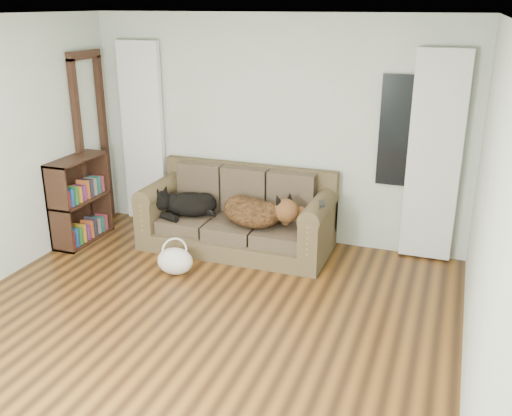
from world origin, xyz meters
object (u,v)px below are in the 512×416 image
(bookshelf, at_px, (80,200))
(dog_black_lab, at_px, (187,204))
(dog_shepherd, at_px, (256,213))
(sofa, at_px, (236,211))
(tote_bag, at_px, (175,259))

(bookshelf, bearing_deg, dog_black_lab, 19.42)
(dog_shepherd, bearing_deg, sofa, 3.57)
(sofa, height_order, dog_shepherd, sofa)
(sofa, xyz_separation_m, bookshelf, (-1.82, -0.42, 0.05))
(dog_shepherd, bearing_deg, tote_bag, 73.21)
(sofa, height_order, dog_black_lab, sofa)
(tote_bag, relative_size, bookshelf, 0.38)
(sofa, xyz_separation_m, dog_shepherd, (0.27, -0.09, 0.04))
(sofa, bearing_deg, tote_bag, -112.70)
(dog_shepherd, xyz_separation_m, tote_bag, (-0.62, -0.76, -0.33))
(sofa, distance_m, bookshelf, 1.86)
(sofa, relative_size, tote_bag, 5.52)
(dog_black_lab, height_order, tote_bag, dog_black_lab)
(dog_black_lab, distance_m, tote_bag, 0.89)
(sofa, xyz_separation_m, tote_bag, (-0.36, -0.85, -0.29))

